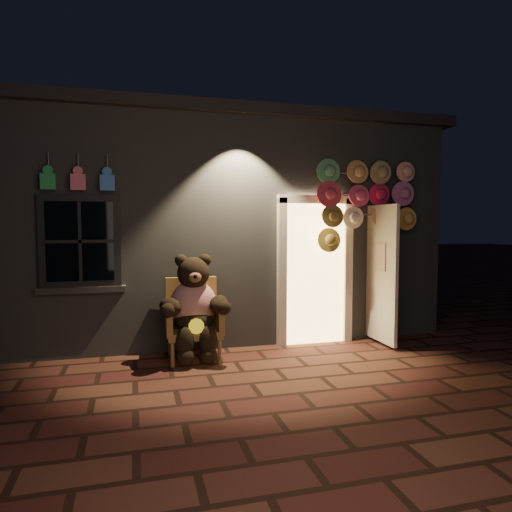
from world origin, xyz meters
name	(u,v)px	position (x,y,z in m)	size (l,w,h in m)	color
ground	(251,383)	(0.00, 0.00, 0.00)	(60.00, 60.00, 0.00)	brown
shop_building	(200,226)	(0.00, 3.99, 1.74)	(7.30, 5.95, 3.51)	slate
wicker_armchair	(193,318)	(-0.50, 1.17, 0.52)	(0.74, 0.67, 1.05)	olive
teddy_bear	(194,307)	(-0.50, 1.04, 0.70)	(0.98, 0.77, 1.35)	#B11E12
hat_rack	(365,199)	(2.06, 1.28, 2.14)	(1.55, 0.22, 2.74)	#59595E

